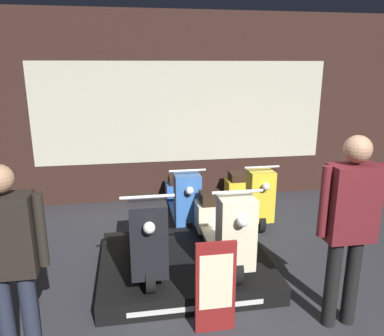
{
  "coord_description": "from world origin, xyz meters",
  "views": [
    {
      "loc": [
        -0.92,
        -2.37,
        2.34
      ],
      "look_at": [
        -0.14,
        2.23,
        1.05
      ],
      "focal_mm": 35.0,
      "sensor_mm": 36.0,
      "label": 1
    }
  ],
  "objects_px": {
    "scooter_display_left": "(146,232)",
    "person_left_browsing": "(9,253)",
    "person_right_browsing": "(349,218)",
    "scooter_backrow_1": "(249,195)",
    "scooter_display_right": "(223,227)",
    "scooter_backrow_0": "(182,199)",
    "price_sign_board": "(215,287)"
  },
  "relations": [
    {
      "from": "person_left_browsing",
      "to": "person_right_browsing",
      "type": "xyz_separation_m",
      "value": [
        2.79,
        0.0,
        0.09
      ]
    },
    {
      "from": "scooter_backrow_0",
      "to": "person_right_browsing",
      "type": "height_order",
      "value": "person_right_browsing"
    },
    {
      "from": "scooter_display_left",
      "to": "price_sign_board",
      "type": "xyz_separation_m",
      "value": [
        0.55,
        -0.94,
        -0.14
      ]
    },
    {
      "from": "price_sign_board",
      "to": "person_left_browsing",
      "type": "bearing_deg",
      "value": -176.93
    },
    {
      "from": "person_right_browsing",
      "to": "person_left_browsing",
      "type": "bearing_deg",
      "value": -180.0
    },
    {
      "from": "person_left_browsing",
      "to": "scooter_display_right",
      "type": "bearing_deg",
      "value": 28.0
    },
    {
      "from": "scooter_display_left",
      "to": "scooter_display_right",
      "type": "bearing_deg",
      "value": 0.0
    },
    {
      "from": "scooter_display_right",
      "to": "person_right_browsing",
      "type": "distance_m",
      "value": 1.42
    },
    {
      "from": "scooter_backrow_1",
      "to": "price_sign_board",
      "type": "xyz_separation_m",
      "value": [
        -1.1,
        -2.47,
        0.07
      ]
    },
    {
      "from": "scooter_backrow_0",
      "to": "scooter_display_left",
      "type": "bearing_deg",
      "value": -111.77
    },
    {
      "from": "person_left_browsing",
      "to": "person_right_browsing",
      "type": "relative_size",
      "value": 0.93
    },
    {
      "from": "scooter_backrow_1",
      "to": "scooter_display_right",
      "type": "bearing_deg",
      "value": -117.75
    },
    {
      "from": "scooter_display_left",
      "to": "scooter_backrow_0",
      "type": "bearing_deg",
      "value": 68.23
    },
    {
      "from": "scooter_display_left",
      "to": "person_left_browsing",
      "type": "bearing_deg",
      "value": -136.29
    },
    {
      "from": "scooter_display_right",
      "to": "person_left_browsing",
      "type": "distance_m",
      "value": 2.22
    },
    {
      "from": "scooter_display_left",
      "to": "scooter_display_right",
      "type": "height_order",
      "value": "same"
    },
    {
      "from": "person_right_browsing",
      "to": "price_sign_board",
      "type": "relative_size",
      "value": 2.03
    },
    {
      "from": "scooter_display_left",
      "to": "person_left_browsing",
      "type": "xyz_separation_m",
      "value": [
        -1.07,
        -1.02,
        0.39
      ]
    },
    {
      "from": "person_left_browsing",
      "to": "price_sign_board",
      "type": "relative_size",
      "value": 1.89
    },
    {
      "from": "scooter_backrow_0",
      "to": "person_left_browsing",
      "type": "relative_size",
      "value": 0.96
    },
    {
      "from": "scooter_display_right",
      "to": "scooter_backrow_0",
      "type": "height_order",
      "value": "scooter_display_right"
    },
    {
      "from": "scooter_backrow_0",
      "to": "person_right_browsing",
      "type": "distance_m",
      "value": 2.86
    },
    {
      "from": "scooter_display_left",
      "to": "price_sign_board",
      "type": "bearing_deg",
      "value": -59.37
    },
    {
      "from": "scooter_backrow_0",
      "to": "person_right_browsing",
      "type": "xyz_separation_m",
      "value": [
        1.1,
        -2.55,
        0.69
      ]
    },
    {
      "from": "scooter_display_left",
      "to": "scooter_backrow_0",
      "type": "relative_size",
      "value": 1.0
    },
    {
      "from": "person_right_browsing",
      "to": "scooter_backrow_1",
      "type": "bearing_deg",
      "value": 91.24
    },
    {
      "from": "scooter_display_right",
      "to": "scooter_backrow_1",
      "type": "xyz_separation_m",
      "value": [
        0.8,
        1.53,
        -0.21
      ]
    },
    {
      "from": "scooter_display_right",
      "to": "person_right_browsing",
      "type": "height_order",
      "value": "person_right_browsing"
    },
    {
      "from": "person_right_browsing",
      "to": "price_sign_board",
      "type": "bearing_deg",
      "value": 175.7
    },
    {
      "from": "scooter_display_left",
      "to": "scooter_backrow_1",
      "type": "relative_size",
      "value": 1.0
    },
    {
      "from": "scooter_backrow_0",
      "to": "person_left_browsing",
      "type": "distance_m",
      "value": 3.12
    },
    {
      "from": "scooter_backrow_1",
      "to": "person_right_browsing",
      "type": "relative_size",
      "value": 0.89
    }
  ]
}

